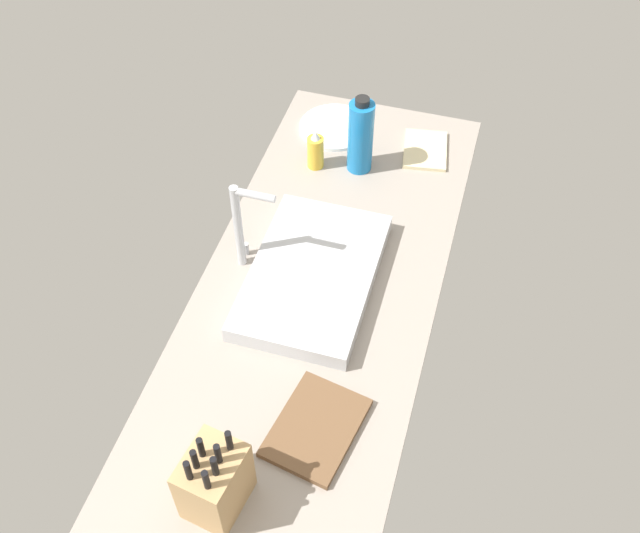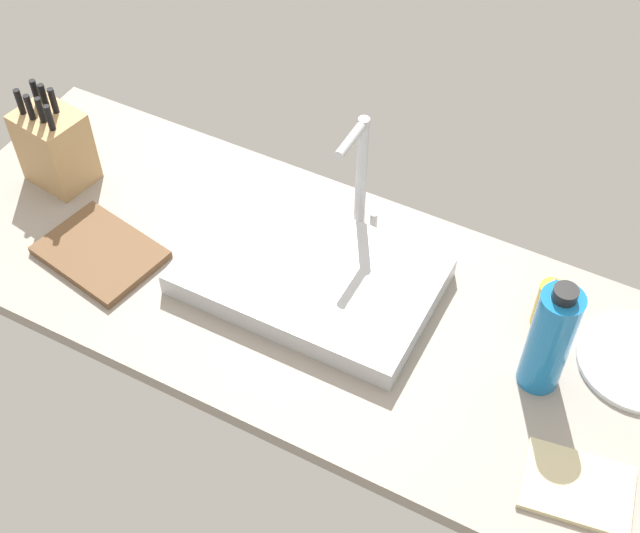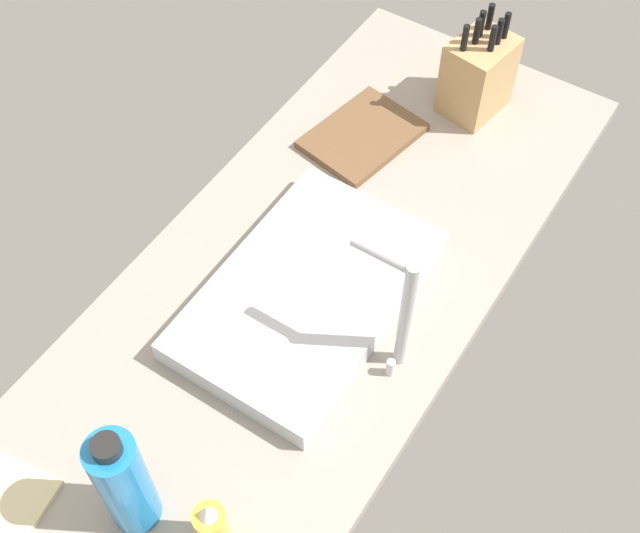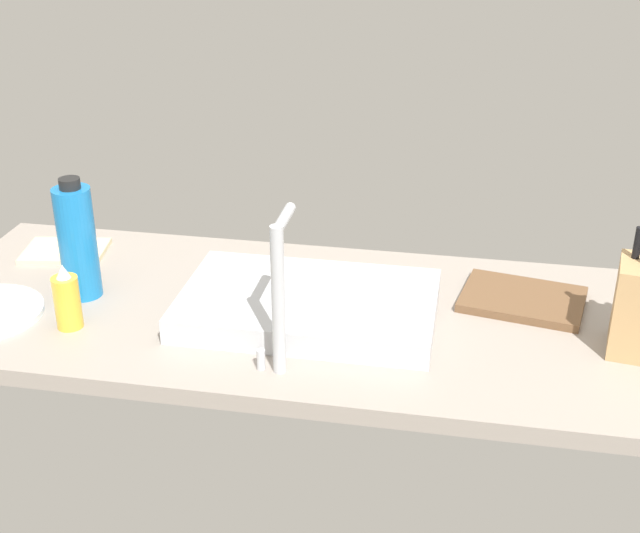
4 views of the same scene
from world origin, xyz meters
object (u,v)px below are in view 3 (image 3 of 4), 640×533
object	(u,v)px
cutting_board	(363,136)
sink_basin	(307,295)
knife_block	(478,75)
soap_bottle	(212,527)
faucet	(401,307)
water_bottle	(124,482)

from	to	relation	value
cutting_board	sink_basin	bearing A→B (deg)	17.69
sink_basin	cutting_board	xyz separation A→B (cm)	(-43.06, -13.74, -1.67)
sink_basin	cutting_board	distance (cm)	45.23
sink_basin	knife_block	world-z (taller)	knife_block
soap_bottle	knife_block	bearing A→B (deg)	-174.45
faucet	soap_bottle	size ratio (longest dim) A/B	2.10
sink_basin	faucet	distance (cm)	24.29
knife_block	cutting_board	distance (cm)	28.69
faucet	soap_bottle	distance (cm)	46.34
soap_bottle	sink_basin	bearing A→B (deg)	-164.42
knife_block	water_bottle	distance (cm)	114.64
faucet	cutting_board	bearing A→B (deg)	-142.83
faucet	soap_bottle	xyz separation A→B (cm)	(44.57, -7.10, -10.54)
faucet	soap_bottle	world-z (taller)	faucet
faucet	knife_block	distance (cm)	69.56
cutting_board	water_bottle	xyz separation A→B (cm)	(92.10, 13.16, 11.51)
knife_block	water_bottle	size ratio (longest dim) A/B	0.92
sink_basin	soap_bottle	size ratio (longest dim) A/B	3.76
knife_block	soap_bottle	bearing A→B (deg)	14.66
faucet	knife_block	size ratio (longest dim) A/B	1.19
cutting_board	water_bottle	size ratio (longest dim) A/B	0.94
cutting_board	soap_bottle	distance (cm)	92.93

